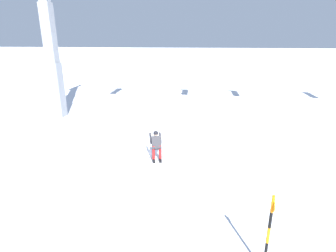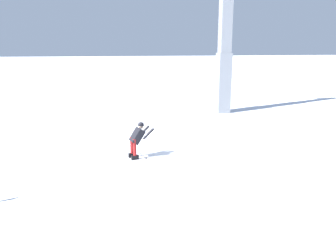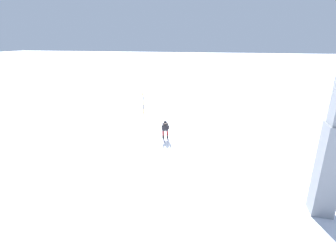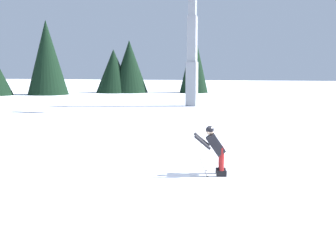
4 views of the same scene
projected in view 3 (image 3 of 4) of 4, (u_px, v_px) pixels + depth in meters
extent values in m
plane|color=white|center=(171.00, 138.00, 17.95)|extent=(260.00, 260.00, 0.00)
cube|color=white|center=(167.00, 138.00, 18.05)|extent=(0.57, 1.74, 0.01)
cube|color=black|center=(167.00, 137.00, 18.02)|extent=(0.18, 0.30, 0.16)
cylinder|color=maroon|center=(167.00, 131.00, 17.89)|extent=(0.13, 0.13, 0.64)
cube|color=white|center=(163.00, 138.00, 18.03)|extent=(0.57, 1.74, 0.01)
cube|color=black|center=(163.00, 137.00, 18.01)|extent=(0.18, 0.30, 0.16)
cylinder|color=maroon|center=(163.00, 131.00, 17.88)|extent=(0.13, 0.13, 0.64)
cube|color=black|center=(165.00, 127.00, 17.60)|extent=(0.55, 0.64, 0.63)
sphere|color=beige|center=(165.00, 123.00, 17.32)|extent=(0.21, 0.21, 0.21)
sphere|color=black|center=(165.00, 122.00, 17.31)|extent=(0.23, 0.23, 0.23)
cylinder|color=black|center=(169.00, 127.00, 17.23)|extent=(0.21, 0.48, 0.42)
cylinder|color=gray|center=(169.00, 135.00, 17.38)|extent=(0.26, 0.44, 1.08)
cylinder|color=black|center=(170.00, 139.00, 17.66)|extent=(0.07, 0.07, 0.01)
cylinder|color=black|center=(162.00, 128.00, 17.21)|extent=(0.21, 0.48, 0.42)
cylinder|color=gray|center=(162.00, 135.00, 17.36)|extent=(0.03, 0.49, 1.08)
cylinder|color=black|center=(161.00, 139.00, 17.64)|extent=(0.07, 0.07, 0.01)
cube|color=gray|center=(328.00, 171.00, 9.66)|extent=(0.81, 0.81, 3.76)
cylinder|color=orange|center=(144.00, 111.00, 23.92)|extent=(0.07, 0.07, 0.42)
cylinder|color=black|center=(143.00, 107.00, 23.78)|extent=(0.07, 0.07, 0.42)
cylinder|color=orange|center=(143.00, 103.00, 23.64)|extent=(0.07, 0.07, 0.42)
cylinder|color=black|center=(143.00, 98.00, 23.50)|extent=(0.07, 0.07, 0.42)
cylinder|color=orange|center=(143.00, 94.00, 23.36)|extent=(0.07, 0.07, 0.42)
cylinder|color=orange|center=(143.00, 94.00, 23.38)|extent=(0.01, 0.28, 0.28)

